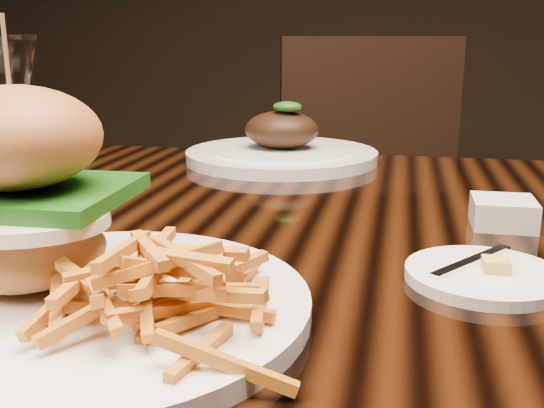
% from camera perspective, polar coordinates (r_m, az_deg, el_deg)
% --- Properties ---
extents(dining_table, '(1.60, 0.90, 0.75)m').
position_cam_1_polar(dining_table, '(0.72, 3.29, -7.83)').
color(dining_table, black).
rests_on(dining_table, ground).
extents(burger_plate, '(0.33, 0.33, 0.21)m').
position_cam_1_polar(burger_plate, '(0.48, -17.60, -3.44)').
color(burger_plate, white).
rests_on(burger_plate, dining_table).
extents(side_saucer, '(0.13, 0.13, 0.02)m').
position_cam_1_polar(side_saucer, '(0.57, 18.48, -6.06)').
color(side_saucer, white).
rests_on(side_saucer, dining_table).
extents(ramekin, '(0.07, 0.07, 0.03)m').
position_cam_1_polar(ramekin, '(0.73, 20.00, -0.72)').
color(ramekin, white).
rests_on(ramekin, dining_table).
extents(wine_glass, '(0.07, 0.07, 0.20)m').
position_cam_1_polar(wine_glass, '(0.81, -22.52, 10.06)').
color(wine_glass, white).
rests_on(wine_glass, dining_table).
extents(far_dish, '(0.31, 0.31, 0.10)m').
position_cam_1_polar(far_dish, '(1.05, 0.87, 4.88)').
color(far_dish, white).
rests_on(far_dish, dining_table).
extents(chair_far, '(0.57, 0.57, 0.95)m').
position_cam_1_polar(chair_far, '(1.60, 9.35, -0.30)').
color(chair_far, black).
rests_on(chair_far, ground).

